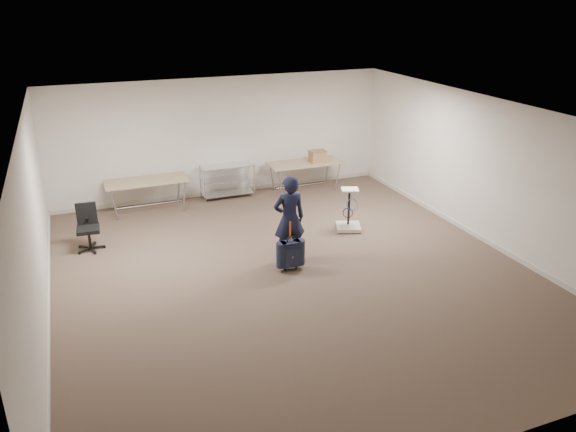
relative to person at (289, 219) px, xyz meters
name	(u,v)px	position (x,y,z in m)	size (l,w,h in m)	color
ground	(293,273)	(-0.13, -0.52, -0.81)	(9.00, 9.00, 0.00)	#46352A
room_shell	(267,240)	(-0.13, 0.86, -0.76)	(8.00, 9.00, 9.00)	beige
folding_table_left	(147,182)	(-2.03, 3.43, -0.13)	(1.80, 0.75, 0.73)	#907C58
folding_table_right	(305,164)	(1.77, 3.43, -0.13)	(1.80, 0.75, 0.73)	#907C58
wire_shelf	(227,180)	(-0.13, 3.68, -0.37)	(1.22, 0.47, 0.80)	silver
person	(289,219)	(0.00, 0.00, 0.00)	(0.59, 0.39, 1.61)	black
suitcase	(291,254)	(-0.13, -0.40, -0.49)	(0.34, 0.20, 0.93)	black
office_chair	(89,236)	(-3.38, 1.82, -0.54)	(0.54, 0.54, 0.89)	black
equipment_cart	(349,219)	(1.66, 0.85, -0.57)	(0.63, 0.63, 0.89)	silver
cardboard_box	(317,156)	(2.07, 3.36, 0.07)	(0.38, 0.28, 0.28)	olive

